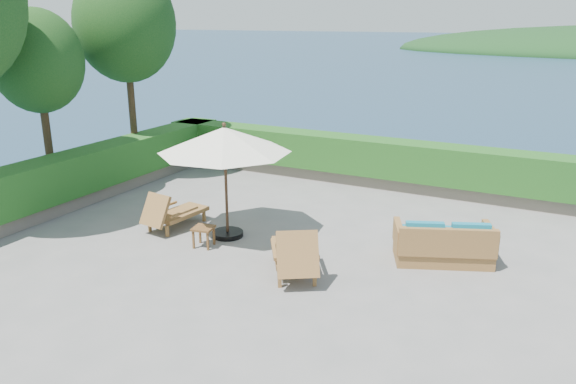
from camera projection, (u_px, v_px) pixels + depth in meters
The scene contains 14 objects.
ground at pixel (257, 251), 11.48m from camera, with size 12.00×12.00×0.00m, color gray.
foundation at pixel (258, 319), 11.94m from camera, with size 12.00×12.00×3.00m, color #554E43.
ocean at pixel (259, 377), 12.37m from camera, with size 600.00×600.00×0.00m, color #14243F.
planter_wall_far at pixel (355, 177), 16.18m from camera, with size 12.00×0.60×0.36m, color slate.
planter_wall_left at pixel (61, 204), 13.87m from camera, with size 0.60×12.00×0.36m, color slate.
hedge_far at pixel (356, 154), 15.98m from camera, with size 12.40×0.90×1.00m, color #164D16.
hedge_left at pixel (58, 178), 13.67m from camera, with size 0.90×12.40×1.00m, color #164D16.
tree_mid at pixel (38, 62), 13.64m from camera, with size 2.20×2.20×4.83m.
tree_far at pixel (125, 24), 15.50m from camera, with size 2.80×2.80×6.03m.
patio_umbrella at pixel (225, 141), 11.66m from camera, with size 3.42×3.42×2.52m.
lounge_left at pixel (172, 212), 12.64m from camera, with size 0.84×1.65×0.91m.
lounge_right at pixel (295, 253), 10.34m from camera, with size 1.57×1.91×1.03m.
side_table at pixel (203, 231), 11.62m from camera, with size 0.48×0.48×0.43m.
wicker_loveseat at pixel (443, 245), 10.89m from camera, with size 2.07×1.58×0.91m.
Camera 1 is at (5.40, -9.14, 4.58)m, focal length 35.00 mm.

